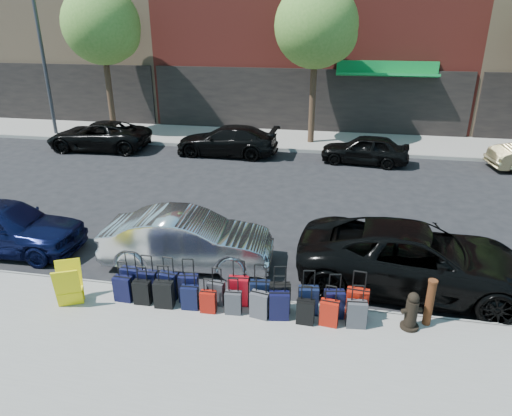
% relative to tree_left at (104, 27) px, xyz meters
% --- Properties ---
extents(ground, '(120.00, 120.00, 0.00)m').
position_rel_tree_left_xyz_m(ground, '(9.86, -9.50, -5.41)').
color(ground, black).
rests_on(ground, ground).
extents(sidewalk_near, '(60.00, 4.00, 0.15)m').
position_rel_tree_left_xyz_m(sidewalk_near, '(9.86, -16.00, -5.34)').
color(sidewalk_near, gray).
rests_on(sidewalk_near, ground).
extents(sidewalk_far, '(60.00, 4.00, 0.15)m').
position_rel_tree_left_xyz_m(sidewalk_far, '(9.86, 0.50, -5.34)').
color(sidewalk_far, gray).
rests_on(sidewalk_far, ground).
extents(curb_near, '(60.00, 0.08, 0.15)m').
position_rel_tree_left_xyz_m(curb_near, '(9.86, -13.98, -5.34)').
color(curb_near, gray).
rests_on(curb_near, ground).
extents(curb_far, '(60.00, 0.08, 0.15)m').
position_rel_tree_left_xyz_m(curb_far, '(9.86, -1.52, -5.34)').
color(curb_far, gray).
rests_on(curb_far, ground).
extents(tree_left, '(3.80, 3.80, 7.27)m').
position_rel_tree_left_xyz_m(tree_left, '(0.00, 0.00, 0.00)').
color(tree_left, black).
rests_on(tree_left, sidewalk_far).
extents(tree_center, '(3.80, 3.80, 7.27)m').
position_rel_tree_left_xyz_m(tree_center, '(10.50, 0.00, 0.00)').
color(tree_center, black).
rests_on(tree_center, sidewalk_far).
extents(streetlight, '(2.59, 0.18, 8.00)m').
position_rel_tree_left_xyz_m(streetlight, '(-2.94, -0.70, -0.75)').
color(streetlight, '#333338').
rests_on(streetlight, sidewalk_far).
extents(suitcase_front_0, '(0.41, 0.24, 0.98)m').
position_rel_tree_left_xyz_m(suitcase_front_0, '(7.44, -14.25, -4.95)').
color(suitcase_front_0, black).
rests_on(suitcase_front_0, sidewalk_near).
extents(suitcase_front_1, '(0.42, 0.23, 1.00)m').
position_rel_tree_left_xyz_m(suitcase_front_1, '(7.87, -14.34, -4.95)').
color(suitcase_front_1, black).
rests_on(suitcase_front_1, sidewalk_near).
extents(suitcase_front_2, '(0.44, 0.28, 0.98)m').
position_rel_tree_left_xyz_m(suitcase_front_2, '(8.33, -14.31, -4.95)').
color(suitcase_front_2, black).
rests_on(suitcase_front_2, sidewalk_near).
extents(suitcase_front_3, '(0.44, 0.28, 1.00)m').
position_rel_tree_left_xyz_m(suitcase_front_3, '(8.80, -14.33, -4.95)').
color(suitcase_front_3, black).
rests_on(suitcase_front_3, sidewalk_near).
extents(suitcase_front_4, '(0.38, 0.24, 0.86)m').
position_rel_tree_left_xyz_m(suitcase_front_4, '(9.41, -14.33, -4.99)').
color(suitcase_front_4, '#333338').
rests_on(suitcase_front_4, sidewalk_near).
extents(suitcase_front_5, '(0.45, 0.27, 1.03)m').
position_rel_tree_left_xyz_m(suitcase_front_5, '(9.89, -14.26, -4.94)').
color(suitcase_front_5, maroon).
rests_on(suitcase_front_5, sidewalk_near).
extents(suitcase_front_6, '(0.45, 0.28, 1.01)m').
position_rel_tree_left_xyz_m(suitcase_front_6, '(10.36, -14.31, -4.94)').
color(suitcase_front_6, black).
rests_on(suitcase_front_6, sidewalk_near).
extents(suitcase_front_7, '(0.47, 0.32, 1.04)m').
position_rel_tree_left_xyz_m(suitcase_front_7, '(10.79, -14.35, -4.94)').
color(suitcase_front_7, black).
rests_on(suitcase_front_7, sidewalk_near).
extents(suitcase_front_8, '(0.44, 0.28, 0.99)m').
position_rel_tree_left_xyz_m(suitcase_front_8, '(11.37, -14.32, -4.95)').
color(suitcase_front_8, black).
rests_on(suitcase_front_8, sidewalk_near).
extents(suitcase_front_9, '(0.44, 0.29, 0.98)m').
position_rel_tree_left_xyz_m(suitcase_front_9, '(11.90, -14.34, -4.96)').
color(suitcase_front_9, black).
rests_on(suitcase_front_9, sidewalk_near).
extents(suitcase_front_10, '(0.46, 0.28, 1.07)m').
position_rel_tree_left_xyz_m(suitcase_front_10, '(12.36, -14.31, -4.93)').
color(suitcase_front_10, '#951509').
rests_on(suitcase_front_10, sidewalk_near).
extents(suitcase_back_0, '(0.40, 0.24, 0.92)m').
position_rel_tree_left_xyz_m(suitcase_back_0, '(7.41, -14.57, -4.97)').
color(suitcase_back_0, black).
rests_on(suitcase_back_0, sidewalk_near).
extents(suitcase_back_1, '(0.37, 0.22, 0.87)m').
position_rel_tree_left_xyz_m(suitcase_back_1, '(7.85, -14.60, -4.99)').
color(suitcase_back_1, black).
rests_on(suitcase_back_1, sidewalk_near).
extents(suitcase_back_2, '(0.41, 0.26, 0.96)m').
position_rel_tree_left_xyz_m(suitcase_back_2, '(8.36, -14.64, -4.96)').
color(suitcase_back_2, black).
rests_on(suitcase_back_2, sidewalk_near).
extents(suitcase_back_3, '(0.37, 0.23, 0.85)m').
position_rel_tree_left_xyz_m(suitcase_back_3, '(8.92, -14.60, -5.00)').
color(suitcase_back_3, black).
rests_on(suitcase_back_3, sidewalk_near).
extents(suitcase_back_4, '(0.33, 0.20, 0.78)m').
position_rel_tree_left_xyz_m(suitcase_back_4, '(9.33, -14.65, -5.02)').
color(suitcase_back_4, '#9A1309').
rests_on(suitcase_back_4, sidewalk_near).
extents(suitcase_back_5, '(0.35, 0.22, 0.81)m').
position_rel_tree_left_xyz_m(suitcase_back_5, '(9.85, -14.60, -5.01)').
color(suitcase_back_5, '#37373C').
rests_on(suitcase_back_5, sidewalk_near).
extents(suitcase_back_6, '(0.42, 0.29, 0.91)m').
position_rel_tree_left_xyz_m(suitcase_back_6, '(10.41, -14.62, -4.98)').
color(suitcase_back_6, '#404045').
rests_on(suitcase_back_6, sidewalk_near).
extents(suitcase_back_7, '(0.44, 0.30, 0.96)m').
position_rel_tree_left_xyz_m(suitcase_back_7, '(10.81, -14.60, -4.96)').
color(suitcase_back_7, black).
rests_on(suitcase_back_7, sidewalk_near).
extents(suitcase_back_8, '(0.36, 0.22, 0.84)m').
position_rel_tree_left_xyz_m(suitcase_back_8, '(11.35, -14.66, -5.00)').
color(suitcase_back_8, black).
rests_on(suitcase_back_8, sidewalk_near).
extents(suitcase_back_9, '(0.39, 0.25, 0.87)m').
position_rel_tree_left_xyz_m(suitcase_back_9, '(11.82, -14.62, -4.99)').
color(suitcase_back_9, '#A2170A').
rests_on(suitcase_back_9, sidewalk_near).
extents(suitcase_back_10, '(0.40, 0.26, 0.91)m').
position_rel_tree_left_xyz_m(suitcase_back_10, '(12.35, -14.58, -4.98)').
color(suitcase_back_10, '#3A3B3F').
rests_on(suitcase_back_10, sidewalk_near).
extents(fire_hydrant, '(0.41, 0.36, 0.81)m').
position_rel_tree_left_xyz_m(fire_hydrant, '(13.40, -14.43, -4.89)').
color(fire_hydrant, black).
rests_on(fire_hydrant, sidewalk_near).
extents(bollard, '(0.19, 0.19, 1.01)m').
position_rel_tree_left_xyz_m(bollard, '(13.75, -14.24, -4.74)').
color(bollard, '#38190C').
rests_on(bollard, sidewalk_near).
extents(display_rack, '(0.71, 0.74, 0.93)m').
position_rel_tree_left_xyz_m(display_rack, '(6.34, -14.90, -4.80)').
color(display_rack, yellow).
rests_on(display_rack, sidewalk_near).
extents(car_near_0, '(4.28, 1.83, 1.44)m').
position_rel_tree_left_xyz_m(car_near_0, '(3.13, -12.74, -4.69)').
color(car_near_0, '#0C1238').
rests_on(car_near_0, ground).
extents(car_near_1, '(4.34, 1.78, 1.40)m').
position_rel_tree_left_xyz_m(car_near_1, '(8.20, -12.56, -4.71)').
color(car_near_1, silver).
rests_on(car_near_1, ground).
extents(car_near_2, '(5.57, 2.92, 1.50)m').
position_rel_tree_left_xyz_m(car_near_2, '(13.70, -12.61, -4.66)').
color(car_near_2, black).
rests_on(car_near_2, ground).
extents(car_far_0, '(4.91, 2.47, 1.33)m').
position_rel_tree_left_xyz_m(car_far_0, '(0.50, -2.76, -4.75)').
color(car_far_0, black).
rests_on(car_far_0, ground).
extents(car_far_1, '(4.69, 1.99, 1.35)m').
position_rel_tree_left_xyz_m(car_far_1, '(6.73, -2.57, -4.74)').
color(car_far_1, black).
rests_on(car_far_1, ground).
extents(car_far_2, '(3.83, 1.89, 1.26)m').
position_rel_tree_left_xyz_m(car_far_2, '(12.87, -2.77, -4.78)').
color(car_far_2, black).
rests_on(car_far_2, ground).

